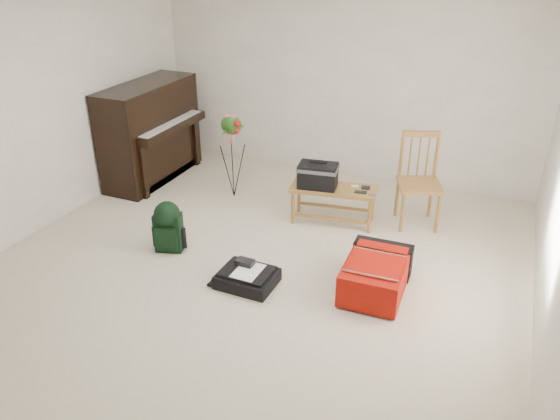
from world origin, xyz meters
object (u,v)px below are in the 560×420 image
at_px(black_duffel, 247,277).
at_px(red_suitcase, 377,271).
at_px(dining_chair, 420,182).
at_px(piano, 151,134).
at_px(bench, 323,179).
at_px(flower_stand, 233,157).
at_px(green_backpack, 168,224).

bearing_deg(black_duffel, red_suitcase, 21.56).
distance_m(dining_chair, black_duffel, 2.24).
height_order(piano, black_duffel, piano).
distance_m(bench, flower_stand, 1.23).
xyz_separation_m(dining_chair, flower_stand, (-2.20, -0.19, 0.02)).
distance_m(piano, bench, 2.47).
xyz_separation_m(red_suitcase, flower_stand, (-2.11, 1.24, 0.34)).
bearing_deg(dining_chair, piano, 160.20).
distance_m(dining_chair, green_backpack, 2.73).
height_order(dining_chair, flower_stand, flower_stand).
bearing_deg(green_backpack, flower_stand, 72.94).
height_order(bench, red_suitcase, bench).
relative_size(bench, green_backpack, 1.83).
height_order(red_suitcase, green_backpack, green_backpack).
bearing_deg(bench, black_duffel, -106.72).
xyz_separation_m(piano, green_backpack, (1.24, -1.53, -0.30)).
xyz_separation_m(bench, red_suitcase, (0.90, -1.06, -0.33)).
xyz_separation_m(piano, flower_stand, (1.24, -0.12, -0.08)).
bearing_deg(piano, green_backpack, -50.98).
xyz_separation_m(black_duffel, green_backpack, (-1.01, 0.24, 0.22)).
bearing_deg(black_duffel, bench, 83.02).
relative_size(green_backpack, flower_stand, 0.51).
relative_size(dining_chair, red_suitcase, 1.29).
bearing_deg(flower_stand, green_backpack, -91.89).
bearing_deg(bench, red_suitcase, -58.45).
distance_m(dining_chair, flower_stand, 2.21).
relative_size(bench, black_duffel, 1.89).
relative_size(bench, red_suitcase, 1.25).
bearing_deg(green_backpack, dining_chair, 18.97).
bearing_deg(bench, green_backpack, -143.29).
height_order(bench, green_backpack, bench).
distance_m(bench, green_backpack, 1.74).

